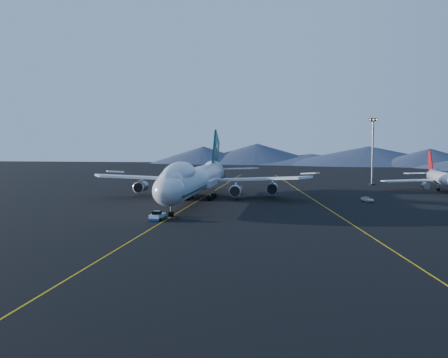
# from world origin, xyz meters

# --- Properties ---
(ground) EXTENTS (500.00, 500.00, 0.00)m
(ground) POSITION_xyz_m (0.00, 0.00, 0.00)
(ground) COLOR black
(ground) RESTS_ON ground
(taxiway_line_main) EXTENTS (0.25, 220.00, 0.01)m
(taxiway_line_main) POSITION_xyz_m (0.00, 0.00, 0.01)
(taxiway_line_main) COLOR #C69F0B
(taxiway_line_main) RESTS_ON ground
(taxiway_line_side) EXTENTS (28.08, 198.09, 0.01)m
(taxiway_line_side) POSITION_xyz_m (30.00, 10.00, 0.01)
(taxiway_line_side) COLOR #C69F0B
(taxiway_line_side) RESTS_ON ground
(boeing_747) EXTENTS (59.62, 72.43, 19.37)m
(boeing_747) POSITION_xyz_m (0.00, 0.03, 5.81)
(boeing_747) COLOR silver
(boeing_747) RESTS_ON ground
(pushback_tug) EXTENTS (2.84, 4.54, 1.89)m
(pushback_tug) POSITION_xyz_m (-1.58, -31.13, 0.59)
(pushback_tug) COLOR silver
(pushback_tug) RESTS_ON ground
(second_jet) EXTENTS (39.14, 44.22, 12.58)m
(second_jet) POSITION_xyz_m (71.93, 37.75, 3.81)
(second_jet) COLOR silver
(second_jet) RESTS_ON ground
(service_van) EXTENTS (3.49, 4.87, 1.23)m
(service_van) POSITION_xyz_m (43.74, 6.28, 0.62)
(service_van) COLOR silver
(service_van) RESTS_ON ground
(floodlight_mast) EXTENTS (2.95, 2.22, 23.90)m
(floodlight_mast) POSITION_xyz_m (52.78, 59.67, 12.11)
(floodlight_mast) COLOR black
(floodlight_mast) RESTS_ON ground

